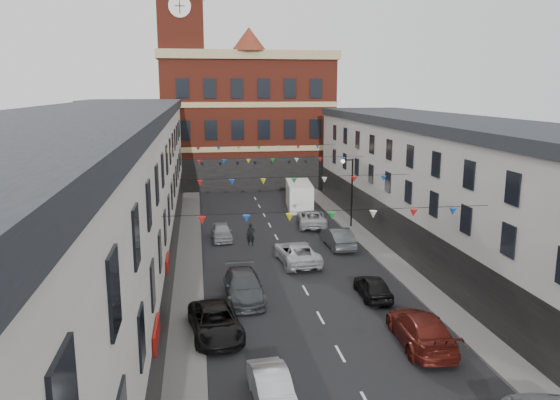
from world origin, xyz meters
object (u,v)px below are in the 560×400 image
car_left_c (215,322)px  car_left_d (244,286)px  car_right_c (421,329)px  moving_car (297,252)px  pedestrian (251,235)px  street_lamp (349,183)px  car_right_d (373,287)px  car_left_e (222,232)px  car_right_e (338,237)px  car_left_b (272,389)px  white_van (299,196)px  car_right_f (312,218)px

car_left_c → car_left_d: car_left_d is taller
car_right_c → moving_car: (-3.50, 12.95, -0.04)m
car_right_c → pedestrian: size_ratio=3.09×
street_lamp → car_right_d: (-2.95, -15.67, -3.25)m
car_left_d → car_left_e: 12.72m
street_lamp → car_right_e: 6.77m
street_lamp → car_right_e: size_ratio=1.29×
street_lamp → car_left_b: 27.65m
car_right_d → moving_car: moving_car is taller
car_left_b → moving_car: size_ratio=0.73×
white_van → moving_car: bearing=-95.6°
street_lamp → car_left_e: street_lamp is taller
moving_car → pedestrian: pedestrian is taller
street_lamp → car_left_e: size_ratio=1.54×
car_left_e → car_right_d: car_left_e is taller
pedestrian → car_left_b: bearing=-80.6°
moving_car → car_right_f: bearing=-111.8°
pedestrian → car_left_c: bearing=-89.1°
car_right_f → pedestrian: size_ratio=2.93×
car_left_e → white_van: bearing=49.5°
white_van → car_left_d: bearing=-102.5°
street_lamp → car_left_c: size_ratio=1.21×
car_left_c → car_left_d: bearing=62.5°
car_left_c → car_right_f: car_right_f is taller
white_van → car_right_e: bearing=-82.8°
car_left_e → moving_car: (4.83, -6.70, 0.08)m
car_left_b → car_right_c: size_ratio=0.73×
car_right_e → white_van: bearing=-89.7°
car_right_f → car_left_c: bearing=73.7°
car_right_c → pedestrian: (-6.21, 17.59, 0.09)m
car_right_f → white_van: (0.20, 7.07, 0.61)m
car_left_b → car_right_f: car_right_f is taller
moving_car → white_van: 17.35m
car_left_d → car_left_e: car_left_d is taller
car_right_e → car_left_e: bearing=-23.2°
car_left_e → car_right_d: size_ratio=1.02×
car_right_f → moving_car: moving_car is taller
car_right_e → white_van: size_ratio=0.78×
car_right_d → car_left_e: bearing=-58.0°
car_right_c → street_lamp: bearing=-92.8°
street_lamp → pedestrian: bearing=-154.9°
car_left_d → car_right_d: size_ratio=1.37×
car_left_d → car_right_e: size_ratio=1.13×
car_left_d → white_van: 24.22m
car_left_b → car_left_c: size_ratio=0.79×
car_right_d → car_right_c: bearing=94.8°
pedestrian → car_left_e: bearing=148.7°
car_left_c → car_left_e: car_left_c is taller
car_right_f → street_lamp: bearing=166.1°
car_left_e → car_right_c: 21.34m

